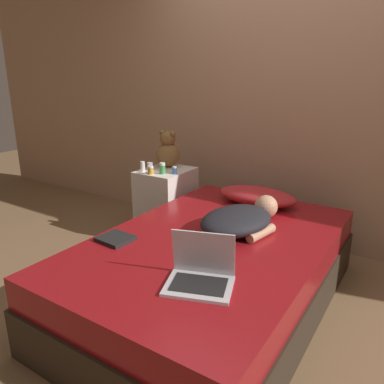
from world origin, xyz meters
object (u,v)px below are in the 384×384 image
bottle_clear (150,166)px  bottle_white (143,167)px  teddy_bear (168,151)px  book (115,239)px  person_lying (241,219)px  laptop (201,273)px  bottle_green (162,168)px  bottle_blue (175,170)px  bottle_amber (151,170)px  pillow (257,196)px

bottle_clear → bottle_white: 0.09m
teddy_bear → book: (0.49, -1.21, -0.30)m
person_lying → laptop: 0.72m
bottle_green → bottle_clear: bearing=161.3°
bottle_blue → teddy_bear: bearing=137.7°
teddy_bear → bottle_blue: size_ratio=5.00×
person_lying → book: bearing=-123.8°
teddy_bear → bottle_amber: 0.33m
bottle_clear → bottle_white: bearing=-99.9°
bottle_blue → book: bottle_blue is taller
teddy_bear → bottle_white: teddy_bear is taller
person_lying → bottle_blue: 0.97m
pillow → bottle_amber: bottle_amber is taller
laptop → book: size_ratio=1.82×
person_lying → bottle_blue: bottle_blue is taller
laptop → bottle_green: (-1.07, 1.11, 0.15)m
person_lying → book: size_ratio=3.44×
laptop → bottle_amber: 1.55m
teddy_bear → bottle_amber: teddy_bear is taller
bottle_amber → book: 1.02m
bottle_amber → pillow: bearing=13.0°
bottle_blue → person_lying: bearing=-28.0°
bottle_blue → bottle_amber: size_ratio=0.94×
bottle_white → book: (0.57, -0.95, -0.19)m
pillow → bottle_clear: bearing=-175.6°
person_lying → laptop: bearing=-68.5°
bottle_blue → bottle_amber: 0.21m
bottle_clear → bottle_white: bottle_white is taller
bottle_clear → bottle_amber: 0.17m
laptop → teddy_bear: teddy_bear is taller
pillow → laptop: (0.25, -1.25, -0.01)m
teddy_bear → bottle_amber: size_ratio=4.69×
bottle_amber → person_lying: bearing=-18.1°
bottle_amber → bottle_clear: bearing=129.7°
pillow → book: bearing=-112.1°
book → bottle_clear: bearing=118.2°
pillow → book: (-0.45, -1.11, -0.05)m
person_lying → pillow: bearing=113.6°
pillow → bottle_white: bottle_white is taller
bottle_blue → bottle_white: bottle_white is taller
bottle_clear → bottle_blue: bearing=-2.2°
bottle_blue → bottle_green: (-0.09, -0.05, 0.01)m
bottle_amber → bottle_green: 0.10m
bottle_white → book: 1.12m
pillow → laptop: size_ratio=1.66×
person_lying → book: 0.81m
bottle_blue → bottle_white: (-0.29, -0.08, 0.01)m
person_lying → teddy_bear: bearing=159.9°
teddy_bear → bottle_clear: (-0.07, -0.18, -0.11)m
teddy_bear → bottle_white: bearing=-107.3°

